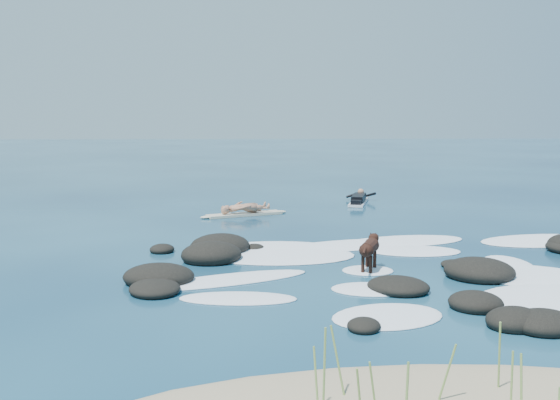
{
  "coord_description": "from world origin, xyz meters",
  "views": [
    {
      "loc": [
        -2.14,
        -13.75,
        3.27
      ],
      "look_at": [
        -1.36,
        4.0,
        0.9
      ],
      "focal_mm": 40.0,
      "sensor_mm": 36.0,
      "label": 1
    }
  ],
  "objects": [
    {
      "name": "ground",
      "position": [
        0.0,
        0.0,
        0.0
      ],
      "size": [
        160.0,
        160.0,
        0.0
      ],
      "primitive_type": "plane",
      "color": "#0A2642",
      "rests_on": "ground"
    },
    {
      "name": "dune_grass",
      "position": [
        -0.05,
        -8.1,
        0.6
      ],
      "size": [
        3.61,
        1.74,
        1.24
      ],
      "color": "#7A9D4C",
      "rests_on": "ground"
    },
    {
      "name": "reef_rocks",
      "position": [
        1.51,
        -0.68,
        0.12
      ],
      "size": [
        11.71,
        7.48,
        0.59
      ],
      "color": "black",
      "rests_on": "ground"
    },
    {
      "name": "breaking_foam",
      "position": [
        1.14,
        -0.04,
        0.01
      ],
      "size": [
        12.06,
        8.22,
        0.12
      ],
      "color": "white",
      "rests_on": "ground"
    },
    {
      "name": "standing_surfer_rig",
      "position": [
        -2.43,
        6.83,
        0.69
      ],
      "size": [
        2.95,
        1.51,
        1.76
      ],
      "rotation": [
        0.0,
        0.0,
        0.41
      ],
      "color": "beige",
      "rests_on": "ground"
    },
    {
      "name": "paddling_surfer_rig",
      "position": [
        1.89,
        9.64,
        0.16
      ],
      "size": [
        1.41,
        2.68,
        0.47
      ],
      "rotation": [
        0.0,
        0.0,
        1.3
      ],
      "color": "silver",
      "rests_on": "ground"
    },
    {
      "name": "dog",
      "position": [
        0.33,
        -0.89,
        0.53
      ],
      "size": [
        0.62,
        1.19,
        0.79
      ],
      "rotation": [
        0.0,
        0.0,
        1.18
      ],
      "color": "black",
      "rests_on": "ground"
    }
  ]
}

